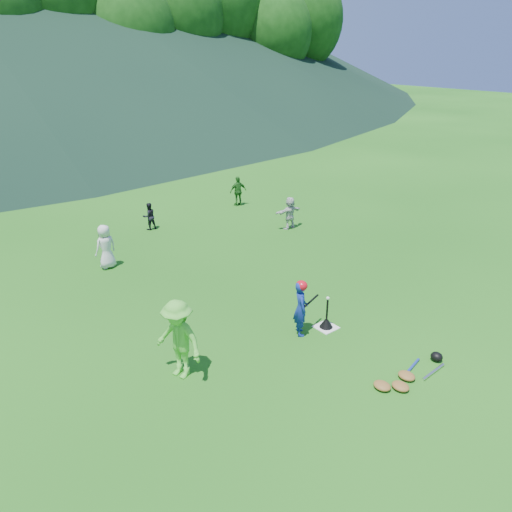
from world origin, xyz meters
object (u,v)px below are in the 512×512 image
Objects in this scene: fielder_b at (149,216)px; fielder_c at (238,191)px; adult_coach at (178,340)px; equipment_pile at (407,376)px; fielder_a at (106,247)px; batting_tee at (326,323)px; home_plate at (326,327)px; batter_child at (301,308)px; fielder_d at (290,213)px.

fielder_b is 0.81× the size of fielder_c.
adult_coach reaches higher than equipment_pile.
fielder_a reaches higher than batting_tee.
batting_tee is at bearing 102.42° from fielder_a.
adult_coach is (-3.42, 0.52, 0.78)m from home_plate.
adult_coach is at bearing 59.71° from fielder_c.
adult_coach is 3.52m from batting_tee.
batter_child is 9.47m from fielder_c.
home_plate is 2.25m from equipment_pile.
fielder_c reaches higher than fielder_d.
fielder_b is 8.22m from batting_tee.
fielder_c reaches higher than batting_tee.
batter_child reaches higher than equipment_pile.
home_plate is 0.48× the size of fielder_b.
equipment_pile is at bearing -93.68° from home_plate.
batter_child is at bearing 53.32° from fielder_d.
fielder_a is at bearing 111.86° from batting_tee.
fielder_a is at bearing 47.87° from batter_child.
fielder_a is 0.70× the size of equipment_pile.
batting_tee is at bearing 93.21° from fielder_b.
adult_coach is 2.33× the size of batting_tee.
fielder_a is 1.85× the size of batting_tee.
fielder_b is at bearing 26.60° from batter_child.
adult_coach is 1.26× the size of fielder_a.
fielder_d is (6.17, -0.81, -0.07)m from fielder_a.
fielder_c is (3.97, 0.30, 0.11)m from fielder_b.
fielder_a is at bearing 105.45° from equipment_pile.
home_plate is at bearing -76.63° from batter_child.
adult_coach is at bearing 70.85° from fielder_a.
batter_child is 1.34× the size of fielder_b.
adult_coach is at bearing 171.32° from batting_tee.
batting_tee is (0.05, -8.21, -0.34)m from fielder_b.
batter_child is at bearing 73.64° from fielder_c.
home_plate is 0.89m from batter_child.
fielder_a is (0.96, 5.60, -0.16)m from adult_coach.
batter_child is 1.83× the size of batting_tee.
fielder_c is at bearing 2.03° from batter_child.
fielder_a is 1.13× the size of fielder_d.
equipment_pile is at bearing 96.01° from fielder_a.
fielder_b is at bearing 16.59° from fielder_c.
fielder_b is at bearing -148.52° from fielder_a.
home_plate is 0.39× the size of fielder_c.
batter_child is at bearing 97.76° from fielder_a.
batting_tee is at bearing 77.55° from fielder_c.
adult_coach reaches higher than batter_child.
fielder_b is (0.57, 8.02, -0.16)m from batter_child.
batting_tee is 2.25m from equipment_pile.
adult_coach is at bearing 113.97° from batter_child.
fielder_b is 4.75m from fielder_d.
fielder_c is 11.50m from equipment_pile.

